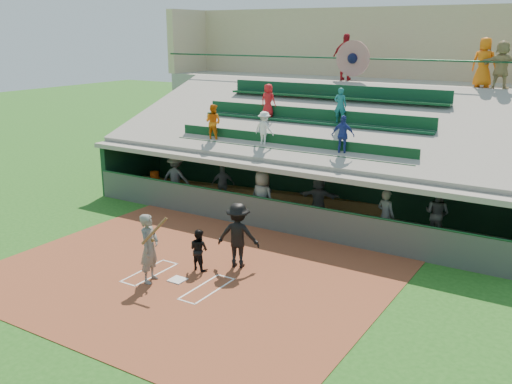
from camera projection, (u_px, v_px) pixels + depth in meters
The scene contains 22 objects.
ground at pixel (178, 281), 15.88m from camera, with size 100.00×100.00×0.00m, color #1F5417.
dirt_slab at pixel (189, 274), 16.28m from camera, with size 11.00×9.00×0.02m, color brown.
home_plate at pixel (177, 280), 15.87m from camera, with size 0.43×0.43×0.03m, color silver.
batters_box_chalk at pixel (178, 280), 15.87m from camera, with size 2.65×1.85×0.01m.
dugout_floor at pixel (292, 216), 21.39m from camera, with size 16.00×3.50×0.04m, color gray.
concourse_slab at pixel (362, 130), 26.30m from camera, with size 20.00×3.00×4.60m, color gray.
grandstand at pixel (335, 141), 23.87m from camera, with size 20.40×10.40×7.80m.
batter_at_plate at pixel (149, 248), 15.57m from camera, with size 0.94×0.82×1.95m.
catcher at pixel (199, 250), 16.45m from camera, with size 0.59×0.46×1.22m, color black.
home_umpire at pixel (238, 235), 16.58m from camera, with size 1.25×0.72×1.94m, color black.
dugout_bench at pixel (302, 200), 22.56m from camera, with size 15.07×0.45×0.45m, color olive.
white_table at pixel (154, 188), 24.04m from camera, with size 0.71×0.53×0.62m, color white.
water_cooler at pixel (155, 176), 23.88m from camera, with size 0.38×0.38×0.38m, color #C5410B.
dugout_player_a at pixel (176, 177), 23.19m from camera, with size 1.20×0.69×1.86m, color #565954.
dugout_player_b at pixel (223, 184), 22.81m from camera, with size 0.90×0.38×1.54m, color #5F615B.
dugout_player_c at pixel (262, 198), 20.27m from camera, with size 0.94×0.61×1.93m, color #5D605A.
dugout_player_d at pixel (319, 198), 20.77m from camera, with size 1.50×0.48×1.62m, color #565954.
dugout_player_e at pixel (386, 216), 18.49m from camera, with size 0.64×0.42×1.77m, color #565954.
dugout_player_f at pixel (437, 213), 18.78m from camera, with size 0.85×0.67×1.76m, color #5E615B.
concourse_staff_a at pixel (346, 57), 25.07m from camera, with size 1.19×0.49×2.02m, color #A5121C.
concourse_staff_b at pixel (484, 62), 21.94m from camera, with size 0.93×0.60×1.90m, color orange.
concourse_staff_c at pixel (502, 65), 21.38m from camera, with size 1.66×0.53×1.79m, color tan.
Camera 1 is at (9.54, -11.27, 6.70)m, focal length 40.00 mm.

